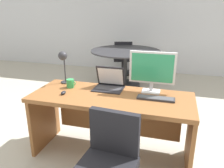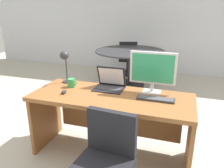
{
  "view_description": "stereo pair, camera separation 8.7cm",
  "coord_description": "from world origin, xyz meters",
  "px_view_note": "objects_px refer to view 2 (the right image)",
  "views": [
    {
      "loc": [
        0.63,
        -2.17,
        1.66
      ],
      "look_at": [
        0.0,
        0.04,
        0.87
      ],
      "focal_mm": 35.91,
      "sensor_mm": 36.0,
      "label": 1
    },
    {
      "loc": [
        0.72,
        -2.14,
        1.66
      ],
      "look_at": [
        0.0,
        0.04,
        0.87
      ],
      "focal_mm": 35.91,
      "sensor_mm": 36.0,
      "label": 2
    }
  ],
  "objects_px": {
    "desk_lamp": "(65,60)",
    "meeting_chair_near": "(128,61)",
    "monitor": "(153,70)",
    "mouse": "(64,92)",
    "keyboard": "(156,99)",
    "coffee_mug": "(71,83)",
    "desk": "(112,110)",
    "meeting_table": "(130,59)",
    "laptop": "(110,82)"
  },
  "relations": [
    {
      "from": "laptop",
      "to": "mouse",
      "type": "distance_m",
      "value": 0.55
    },
    {
      "from": "coffee_mug",
      "to": "meeting_chair_near",
      "type": "height_order",
      "value": "meeting_chair_near"
    },
    {
      "from": "mouse",
      "to": "meeting_chair_near",
      "type": "bearing_deg",
      "value": 92.38
    },
    {
      "from": "mouse",
      "to": "coffee_mug",
      "type": "distance_m",
      "value": 0.23
    },
    {
      "from": "desk",
      "to": "keyboard",
      "type": "bearing_deg",
      "value": -2.27
    },
    {
      "from": "desk_lamp",
      "to": "meeting_chair_near",
      "type": "xyz_separation_m",
      "value": [
        0.02,
        3.09,
        -0.7
      ]
    },
    {
      "from": "keyboard",
      "to": "coffee_mug",
      "type": "relative_size",
      "value": 3.36
    },
    {
      "from": "mouse",
      "to": "desk_lamp",
      "type": "height_order",
      "value": "desk_lamp"
    },
    {
      "from": "desk",
      "to": "meeting_table",
      "type": "bearing_deg",
      "value": 99.33
    },
    {
      "from": "keyboard",
      "to": "coffee_mug",
      "type": "bearing_deg",
      "value": 175.01
    },
    {
      "from": "coffee_mug",
      "to": "keyboard",
      "type": "bearing_deg",
      "value": -4.99
    },
    {
      "from": "monitor",
      "to": "keyboard",
      "type": "bearing_deg",
      "value": -69.92
    },
    {
      "from": "desk_lamp",
      "to": "laptop",
      "type": "bearing_deg",
      "value": -0.24
    },
    {
      "from": "laptop",
      "to": "desk_lamp",
      "type": "xyz_separation_m",
      "value": [
        -0.59,
        0.0,
        0.22
      ]
    },
    {
      "from": "monitor",
      "to": "meeting_table",
      "type": "distance_m",
      "value": 2.42
    },
    {
      "from": "desk",
      "to": "coffee_mug",
      "type": "height_order",
      "value": "coffee_mug"
    },
    {
      "from": "keyboard",
      "to": "mouse",
      "type": "relative_size",
      "value": 4.73
    },
    {
      "from": "monitor",
      "to": "meeting_chair_near",
      "type": "xyz_separation_m",
      "value": [
        -1.06,
        3.1,
        -0.67
      ]
    },
    {
      "from": "laptop",
      "to": "coffee_mug",
      "type": "relative_size",
      "value": 2.95
    },
    {
      "from": "laptop",
      "to": "desk_lamp",
      "type": "height_order",
      "value": "desk_lamp"
    },
    {
      "from": "desk",
      "to": "meeting_table",
      "type": "distance_m",
      "value": 2.47
    },
    {
      "from": "coffee_mug",
      "to": "meeting_table",
      "type": "height_order",
      "value": "coffee_mug"
    },
    {
      "from": "desk",
      "to": "coffee_mug",
      "type": "xyz_separation_m",
      "value": [
        -0.54,
        0.07,
        0.25
      ]
    },
    {
      "from": "laptop",
      "to": "coffee_mug",
      "type": "xyz_separation_m",
      "value": [
        -0.45,
        -0.12,
        -0.03
      ]
    },
    {
      "from": "monitor",
      "to": "coffee_mug",
      "type": "distance_m",
      "value": 0.97
    },
    {
      "from": "monitor",
      "to": "meeting_chair_near",
      "type": "distance_m",
      "value": 3.35
    },
    {
      "from": "desk",
      "to": "meeting_chair_near",
      "type": "bearing_deg",
      "value": 101.33
    },
    {
      "from": "mouse",
      "to": "meeting_table",
      "type": "height_order",
      "value": "meeting_table"
    },
    {
      "from": "mouse",
      "to": "meeting_chair_near",
      "type": "xyz_separation_m",
      "value": [
        -0.14,
        3.44,
        -0.42
      ]
    },
    {
      "from": "meeting_table",
      "to": "monitor",
      "type": "bearing_deg",
      "value": -70.34
    },
    {
      "from": "desk",
      "to": "monitor",
      "type": "relative_size",
      "value": 3.51
    },
    {
      "from": "meeting_chair_near",
      "to": "laptop",
      "type": "bearing_deg",
      "value": -79.52
    },
    {
      "from": "monitor",
      "to": "meeting_table",
      "type": "height_order",
      "value": "monitor"
    },
    {
      "from": "meeting_chair_near",
      "to": "mouse",
      "type": "bearing_deg",
      "value": -87.62
    },
    {
      "from": "keyboard",
      "to": "coffee_mug",
      "type": "xyz_separation_m",
      "value": [
        -1.02,
        0.09,
        0.04
      ]
    },
    {
      "from": "keyboard",
      "to": "mouse",
      "type": "xyz_separation_m",
      "value": [
        -0.99,
        -0.14,
        0.01
      ]
    },
    {
      "from": "mouse",
      "to": "coffee_mug",
      "type": "height_order",
      "value": "coffee_mug"
    },
    {
      "from": "monitor",
      "to": "mouse",
      "type": "xyz_separation_m",
      "value": [
        -0.92,
        -0.34,
        -0.25
      ]
    },
    {
      "from": "monitor",
      "to": "laptop",
      "type": "xyz_separation_m",
      "value": [
        -0.49,
        0.0,
        -0.19
      ]
    },
    {
      "from": "monitor",
      "to": "mouse",
      "type": "height_order",
      "value": "monitor"
    },
    {
      "from": "mouse",
      "to": "desk_lamp",
      "type": "distance_m",
      "value": 0.47
    },
    {
      "from": "desk",
      "to": "meeting_chair_near",
      "type": "distance_m",
      "value": 3.36
    },
    {
      "from": "desk",
      "to": "laptop",
      "type": "relative_size",
      "value": 5.18
    },
    {
      "from": "keyboard",
      "to": "mouse",
      "type": "height_order",
      "value": "mouse"
    },
    {
      "from": "desk_lamp",
      "to": "meeting_table",
      "type": "xyz_separation_m",
      "value": [
        0.28,
        2.24,
        -0.45
      ]
    },
    {
      "from": "mouse",
      "to": "desk",
      "type": "bearing_deg",
      "value": 16.81
    },
    {
      "from": "mouse",
      "to": "meeting_table",
      "type": "bearing_deg",
      "value": 87.44
    },
    {
      "from": "monitor",
      "to": "meeting_table",
      "type": "bearing_deg",
      "value": 109.66
    },
    {
      "from": "mouse",
      "to": "coffee_mug",
      "type": "relative_size",
      "value": 0.71
    },
    {
      "from": "desk_lamp",
      "to": "meeting_table",
      "type": "distance_m",
      "value": 2.3
    }
  ]
}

